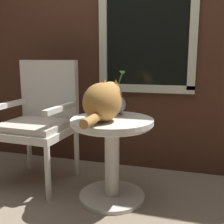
% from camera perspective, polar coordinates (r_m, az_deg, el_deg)
% --- Properties ---
extents(ground_plane, '(6.00, 6.00, 0.00)m').
position_cam_1_polar(ground_plane, '(2.14, -3.54, -17.96)').
color(ground_plane, gray).
extents(back_wall, '(4.00, 0.07, 2.60)m').
position_cam_1_polar(back_wall, '(2.62, 2.22, 16.74)').
color(back_wall, '#47281C').
rests_on(back_wall, ground_plane).
extents(wicker_side_table, '(0.60, 0.60, 0.61)m').
position_cam_1_polar(wicker_side_table, '(2.03, 0.00, -7.01)').
color(wicker_side_table, silver).
rests_on(wicker_side_table, ground_plane).
extents(wicker_chair, '(0.57, 0.54, 1.02)m').
position_cam_1_polar(wicker_chair, '(2.39, -14.51, -0.88)').
color(wicker_chair, silver).
rests_on(wicker_chair, ground_plane).
extents(cat, '(0.27, 0.59, 0.28)m').
position_cam_1_polar(cat, '(1.90, -1.81, 2.32)').
color(cat, '#AD7A3D').
rests_on(cat, wicker_side_table).
extents(pewter_vase_with_ivy, '(0.14, 0.14, 0.33)m').
position_cam_1_polar(pewter_vase_with_ivy, '(2.09, 0.99, 2.08)').
color(pewter_vase_with_ivy, '#99999E').
rests_on(pewter_vase_with_ivy, wicker_side_table).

